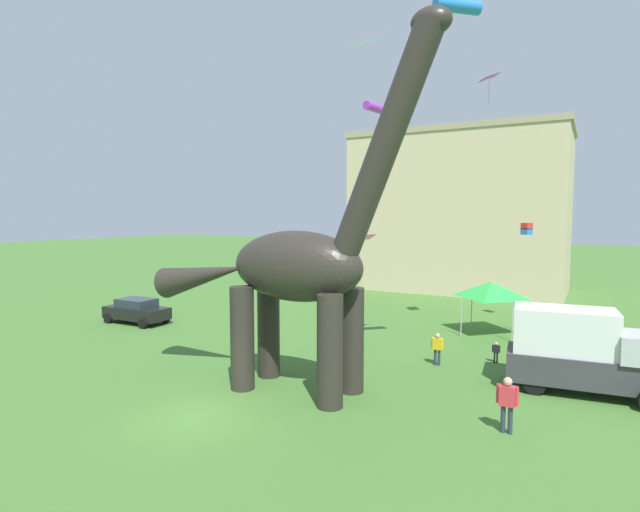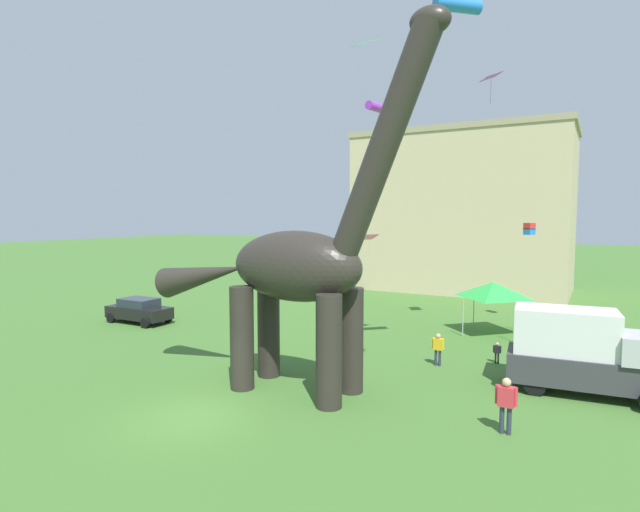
{
  "view_description": "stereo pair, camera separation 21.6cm",
  "coord_description": "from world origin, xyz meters",
  "px_view_note": "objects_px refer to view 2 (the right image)",
  "views": [
    {
      "loc": [
        11.43,
        -12.04,
        6.74
      ],
      "look_at": [
        1.54,
        5.82,
        5.08
      ],
      "focal_mm": 27.72,
      "sensor_mm": 36.0,
      "label": 1
    },
    {
      "loc": [
        11.62,
        -11.93,
        6.74
      ],
      "look_at": [
        1.54,
        5.82,
        5.08
      ],
      "focal_mm": 27.72,
      "sensor_mm": 36.0,
      "label": 2
    }
  ],
  "objects_px": {
    "person_far_spectator": "(506,400)",
    "kite_drifting": "(366,43)",
    "parked_sedan_left": "(139,310)",
    "person_vendor_side": "(438,346)",
    "kite_far_left": "(529,229)",
    "parked_box_truck": "(584,351)",
    "kite_apex": "(491,77)",
    "person_strolling_adult": "(497,351)",
    "dinosaur_sculpture": "(294,266)",
    "festival_canopy_tent": "(493,290)",
    "kite_near_low": "(369,237)",
    "kite_mid_left": "(454,8)",
    "kite_mid_right": "(380,107)"
  },
  "relations": [
    {
      "from": "person_far_spectator",
      "to": "kite_apex",
      "type": "distance_m",
      "value": 17.62
    },
    {
      "from": "dinosaur_sculpture",
      "to": "person_vendor_side",
      "type": "relative_size",
      "value": 9.09
    },
    {
      "from": "dinosaur_sculpture",
      "to": "kite_drifting",
      "type": "distance_m",
      "value": 17.83
    },
    {
      "from": "dinosaur_sculpture",
      "to": "kite_far_left",
      "type": "relative_size",
      "value": 18.3
    },
    {
      "from": "parked_box_truck",
      "to": "person_strolling_adult",
      "type": "relative_size",
      "value": 5.96
    },
    {
      "from": "kite_apex",
      "to": "kite_drifting",
      "type": "xyz_separation_m",
      "value": [
        -7.57,
        0.94,
        3.28
      ]
    },
    {
      "from": "person_strolling_adult",
      "to": "dinosaur_sculpture",
      "type": "bearing_deg",
      "value": 175.49
    },
    {
      "from": "kite_far_left",
      "to": "kite_near_low",
      "type": "bearing_deg",
      "value": 160.04
    },
    {
      "from": "kite_apex",
      "to": "person_far_spectator",
      "type": "bearing_deg",
      "value": -75.8
    },
    {
      "from": "dinosaur_sculpture",
      "to": "person_strolling_adult",
      "type": "bearing_deg",
      "value": 37.21
    },
    {
      "from": "person_strolling_adult",
      "to": "kite_drifting",
      "type": "bearing_deg",
      "value": 95.85
    },
    {
      "from": "parked_box_truck",
      "to": "kite_far_left",
      "type": "relative_size",
      "value": 7.93
    },
    {
      "from": "festival_canopy_tent",
      "to": "kite_near_low",
      "type": "height_order",
      "value": "kite_near_low"
    },
    {
      "from": "parked_sedan_left",
      "to": "person_vendor_side",
      "type": "distance_m",
      "value": 18.99
    },
    {
      "from": "dinosaur_sculpture",
      "to": "kite_drifting",
      "type": "xyz_separation_m",
      "value": [
        -2.74,
        12.51,
        12.41
      ]
    },
    {
      "from": "person_vendor_side",
      "to": "kite_drifting",
      "type": "distance_m",
      "value": 18.9
    },
    {
      "from": "person_vendor_side",
      "to": "kite_far_left",
      "type": "bearing_deg",
      "value": 17.42
    },
    {
      "from": "kite_mid_left",
      "to": "kite_drifting",
      "type": "xyz_separation_m",
      "value": [
        -7.6,
        8.59,
        2.51
      ]
    },
    {
      "from": "person_strolling_adult",
      "to": "kite_near_low",
      "type": "xyz_separation_m",
      "value": [
        -12.76,
        14.36,
        4.39
      ]
    },
    {
      "from": "kite_apex",
      "to": "kite_near_low",
      "type": "relative_size",
      "value": 0.8
    },
    {
      "from": "person_strolling_adult",
      "to": "kite_mid_left",
      "type": "bearing_deg",
      "value": -165.6
    },
    {
      "from": "dinosaur_sculpture",
      "to": "festival_canopy_tent",
      "type": "bearing_deg",
      "value": 56.55
    },
    {
      "from": "kite_far_left",
      "to": "kite_drifting",
      "type": "relative_size",
      "value": 0.4
    },
    {
      "from": "parked_box_truck",
      "to": "kite_apex",
      "type": "xyz_separation_m",
      "value": [
        -4.93,
        6.55,
        12.31
      ]
    },
    {
      "from": "parked_sedan_left",
      "to": "kite_apex",
      "type": "height_order",
      "value": "kite_apex"
    },
    {
      "from": "parked_box_truck",
      "to": "parked_sedan_left",
      "type": "bearing_deg",
      "value": 173.3
    },
    {
      "from": "kite_mid_right",
      "to": "kite_far_left",
      "type": "relative_size",
      "value": 3.14
    },
    {
      "from": "person_far_spectator",
      "to": "kite_apex",
      "type": "relative_size",
      "value": 1.19
    },
    {
      "from": "parked_sedan_left",
      "to": "person_far_spectator",
      "type": "distance_m",
      "value": 23.44
    },
    {
      "from": "kite_near_low",
      "to": "person_strolling_adult",
      "type": "bearing_deg",
      "value": -48.38
    },
    {
      "from": "parked_sedan_left",
      "to": "kite_mid_left",
      "type": "xyz_separation_m",
      "value": [
        19.9,
        -1.4,
        13.93
      ]
    },
    {
      "from": "dinosaur_sculpture",
      "to": "festival_canopy_tent",
      "type": "xyz_separation_m",
      "value": [
        4.94,
        13.22,
        -2.29
      ]
    },
    {
      "from": "dinosaur_sculpture",
      "to": "kite_near_low",
      "type": "height_order",
      "value": "dinosaur_sculpture"
    },
    {
      "from": "person_strolling_adult",
      "to": "kite_drifting",
      "type": "height_order",
      "value": "kite_drifting"
    },
    {
      "from": "parked_box_truck",
      "to": "kite_near_low",
      "type": "xyz_separation_m",
      "value": [
        -16.3,
        16.79,
        3.34
      ]
    },
    {
      "from": "person_far_spectator",
      "to": "kite_drifting",
      "type": "relative_size",
      "value": 0.97
    },
    {
      "from": "person_strolling_adult",
      "to": "kite_drifting",
      "type": "distance_m",
      "value": 19.57
    },
    {
      "from": "parked_box_truck",
      "to": "person_strolling_adult",
      "type": "bearing_deg",
      "value": 139.51
    },
    {
      "from": "person_strolling_adult",
      "to": "festival_canopy_tent",
      "type": "distance_m",
      "value": 6.23
    },
    {
      "from": "festival_canopy_tent",
      "to": "kite_mid_right",
      "type": "height_order",
      "value": "kite_mid_right"
    },
    {
      "from": "dinosaur_sculpture",
      "to": "kite_far_left",
      "type": "height_order",
      "value": "dinosaur_sculpture"
    },
    {
      "from": "parked_sedan_left",
      "to": "person_far_spectator",
      "type": "xyz_separation_m",
      "value": [
        22.81,
        -5.4,
        0.27
      ]
    },
    {
      "from": "person_strolling_adult",
      "to": "person_far_spectator",
      "type": "distance_m",
      "value": 7.7
    },
    {
      "from": "person_far_spectator",
      "to": "kite_drifting",
      "type": "height_order",
      "value": "kite_drifting"
    },
    {
      "from": "person_strolling_adult",
      "to": "parked_sedan_left",
      "type": "bearing_deg",
      "value": 131.04
    },
    {
      "from": "dinosaur_sculpture",
      "to": "kite_drifting",
      "type": "bearing_deg",
      "value": 89.41
    },
    {
      "from": "person_far_spectator",
      "to": "festival_canopy_tent",
      "type": "bearing_deg",
      "value": 90.3
    },
    {
      "from": "kite_apex",
      "to": "kite_mid_right",
      "type": "distance_m",
      "value": 10.69
    },
    {
      "from": "festival_canopy_tent",
      "to": "kite_mid_right",
      "type": "distance_m",
      "value": 15.53
    },
    {
      "from": "parked_sedan_left",
      "to": "kite_mid_left",
      "type": "height_order",
      "value": "kite_mid_left"
    }
  ]
}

